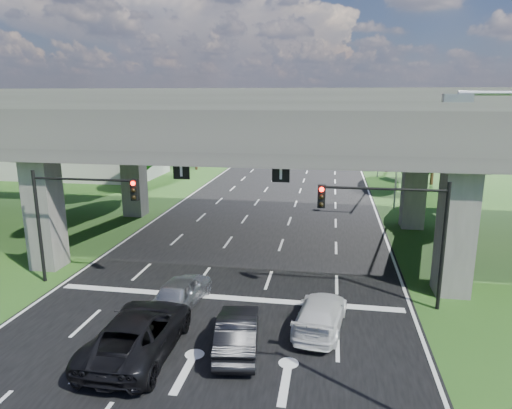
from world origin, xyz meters
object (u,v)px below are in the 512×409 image
(streetlight_beyond, at_px, (377,129))
(car_dark, at_px, (238,332))
(signal_right, at_px, (395,220))
(car_white, at_px, (320,314))
(signal_left, at_px, (75,207))
(car_silver, at_px, (182,290))
(streetlight_far, at_px, (394,141))
(car_trailing, at_px, (139,332))

(streetlight_beyond, height_order, car_dark, streetlight_beyond)
(signal_right, bearing_deg, car_white, -138.88)
(streetlight_beyond, xyz_separation_m, car_white, (-5.43, -38.81, -5.14))
(streetlight_beyond, bearing_deg, signal_left, -116.43)
(streetlight_beyond, relative_size, car_silver, 2.35)
(streetlight_far, bearing_deg, car_white, -103.38)
(streetlight_far, bearing_deg, car_dark, -108.92)
(car_silver, bearing_deg, car_trailing, 91.47)
(car_silver, bearing_deg, signal_left, -8.67)
(signal_left, xyz_separation_m, car_silver, (6.02, -1.54, -3.43))
(signal_right, height_order, car_dark, signal_right)
(streetlight_beyond, relative_size, car_white, 2.16)
(streetlight_beyond, bearing_deg, streetlight_far, -90.00)
(car_silver, bearing_deg, car_dark, 140.61)
(car_white, bearing_deg, streetlight_far, -96.03)
(car_dark, height_order, car_white, car_dark)
(streetlight_far, bearing_deg, car_trailing, -115.31)
(signal_left, bearing_deg, car_dark, -27.57)
(signal_right, distance_m, car_silver, 10.33)
(streetlight_far, height_order, car_silver, streetlight_far)
(signal_left, distance_m, car_trailing, 8.76)
(signal_left, xyz_separation_m, car_dark, (9.37, -4.89, -3.43))
(car_silver, xyz_separation_m, car_dark, (3.35, -3.35, 0.00))
(car_dark, bearing_deg, streetlight_beyond, -109.61)
(car_dark, bearing_deg, signal_left, -35.39)
(signal_right, distance_m, signal_left, 15.65)
(car_silver, bearing_deg, streetlight_beyond, -101.89)
(signal_right, height_order, car_white, signal_right)
(signal_left, height_order, car_silver, signal_left)
(signal_right, bearing_deg, signal_left, 180.00)
(streetlight_beyond, height_order, car_silver, streetlight_beyond)
(signal_left, relative_size, car_trailing, 0.99)
(streetlight_beyond, relative_size, car_dark, 2.27)
(streetlight_far, bearing_deg, signal_right, -96.47)
(streetlight_far, xyz_separation_m, car_silver, (-11.90, -21.60, -5.09))
(signal_right, xyz_separation_m, streetlight_far, (2.27, 20.06, 1.66))
(car_white, bearing_deg, signal_right, -131.52)
(signal_right, height_order, car_silver, signal_right)
(streetlight_far, xyz_separation_m, car_dark, (-8.55, -24.95, -5.09))
(signal_right, xyz_separation_m, car_dark, (-6.28, -4.89, -3.43))
(streetlight_beyond, xyz_separation_m, car_silver, (-11.90, -37.60, -5.09))
(signal_right, distance_m, streetlight_beyond, 36.17)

